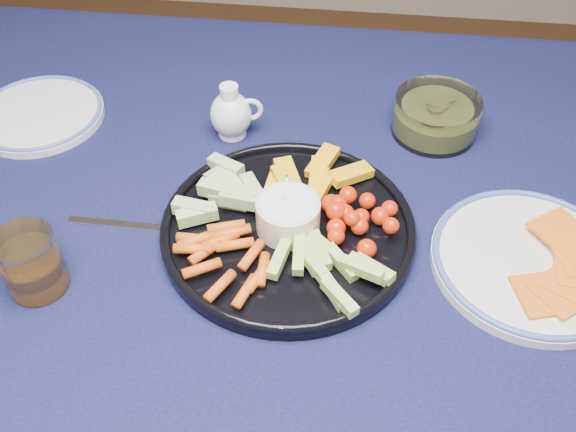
# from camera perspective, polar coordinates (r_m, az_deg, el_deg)

# --- Properties ---
(dining_table) EXTENTS (1.67, 1.07, 0.75)m
(dining_table) POSITION_cam_1_polar(r_m,az_deg,el_deg) (0.92, 6.60, -5.33)
(dining_table) COLOR #4D2C19
(dining_table) RESTS_ON ground
(crudite_platter) EXTENTS (0.33, 0.33, 0.11)m
(crudite_platter) POSITION_cam_1_polar(r_m,az_deg,el_deg) (0.84, -0.16, -0.76)
(crudite_platter) COLOR black
(crudite_platter) RESTS_ON dining_table
(creamer_pitcher) EXTENTS (0.08, 0.06, 0.09)m
(creamer_pitcher) POSITION_cam_1_polar(r_m,az_deg,el_deg) (0.99, -5.04, 9.03)
(creamer_pitcher) COLOR white
(creamer_pitcher) RESTS_ON dining_table
(pickle_bowl) EXTENTS (0.13, 0.13, 0.06)m
(pickle_bowl) POSITION_cam_1_polar(r_m,az_deg,el_deg) (1.02, 12.98, 8.54)
(pickle_bowl) COLOR silver
(pickle_bowl) RESTS_ON dining_table
(cheese_plate) EXTENTS (0.25, 0.25, 0.03)m
(cheese_plate) POSITION_cam_1_polar(r_m,az_deg,el_deg) (0.86, 20.82, -3.61)
(cheese_plate) COLOR silver
(cheese_plate) RESTS_ON dining_table
(juice_tumbler) EXTENTS (0.07, 0.07, 0.08)m
(juice_tumbler) POSITION_cam_1_polar(r_m,az_deg,el_deg) (0.82, -21.77, -4.15)
(juice_tumbler) COLOR silver
(juice_tumbler) RESTS_ON dining_table
(fork_left) EXTENTS (0.18, 0.02, 0.00)m
(fork_left) POSITION_cam_1_polar(r_m,az_deg,el_deg) (0.88, -12.44, -0.99)
(fork_left) COLOR white
(fork_left) RESTS_ON dining_table
(side_plate_extra) EXTENTS (0.20, 0.20, 0.02)m
(side_plate_extra) POSITION_cam_1_polar(r_m,az_deg,el_deg) (1.10, -21.25, 8.46)
(side_plate_extra) COLOR silver
(side_plate_extra) RESTS_ON dining_table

